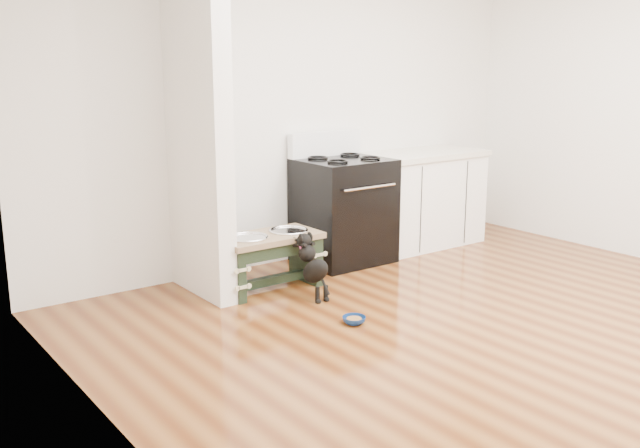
# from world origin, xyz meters

# --- Properties ---
(ground) EXTENTS (5.00, 5.00, 0.00)m
(ground) POSITION_xyz_m (0.00, 0.00, 0.00)
(ground) COLOR #4E240E
(ground) RESTS_ON ground
(room_shell) EXTENTS (5.00, 5.00, 5.00)m
(room_shell) POSITION_xyz_m (0.00, 0.00, 1.62)
(room_shell) COLOR silver
(room_shell) RESTS_ON ground
(partition_wall) EXTENTS (0.15, 0.80, 2.70)m
(partition_wall) POSITION_xyz_m (-1.18, 2.10, 1.35)
(partition_wall) COLOR silver
(partition_wall) RESTS_ON ground
(oven_range) EXTENTS (0.76, 0.69, 1.14)m
(oven_range) POSITION_xyz_m (0.25, 2.16, 0.48)
(oven_range) COLOR black
(oven_range) RESTS_ON ground
(cabinet_run) EXTENTS (1.24, 0.64, 0.91)m
(cabinet_run) POSITION_xyz_m (1.23, 2.18, 0.45)
(cabinet_run) COLOR white
(cabinet_run) RESTS_ON ground
(dog_feeder) EXTENTS (0.81, 0.43, 0.46)m
(dog_feeder) POSITION_xyz_m (-0.72, 1.87, 0.31)
(dog_feeder) COLOR black
(dog_feeder) RESTS_ON ground
(puppy) EXTENTS (0.14, 0.41, 0.49)m
(puppy) POSITION_xyz_m (-0.57, 1.50, 0.27)
(puppy) COLOR black
(puppy) RESTS_ON ground
(floor_bowl) EXTENTS (0.21, 0.21, 0.05)m
(floor_bowl) POSITION_xyz_m (-0.67, 0.88, 0.03)
(floor_bowl) COLOR navy
(floor_bowl) RESTS_ON ground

